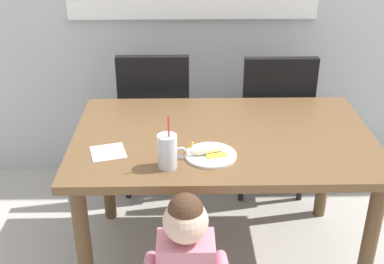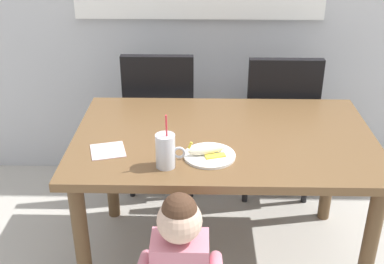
% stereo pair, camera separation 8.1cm
% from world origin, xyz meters
% --- Properties ---
extents(ground_plane, '(24.00, 24.00, 0.00)m').
position_xyz_m(ground_plane, '(0.00, 0.00, 0.00)').
color(ground_plane, '#B7B2A8').
extents(dining_table, '(1.45, 0.90, 0.75)m').
position_xyz_m(dining_table, '(0.00, 0.00, 0.65)').
color(dining_table, brown).
rests_on(dining_table, ground).
extents(dining_chair_left, '(0.44, 0.44, 0.96)m').
position_xyz_m(dining_chair_left, '(-0.37, 0.68, 0.54)').
color(dining_chair_left, black).
rests_on(dining_chair_left, ground).
extents(dining_chair_right, '(0.44, 0.44, 0.96)m').
position_xyz_m(dining_chair_right, '(0.36, 0.64, 0.54)').
color(dining_chair_right, black).
rests_on(dining_chair_right, ground).
extents(toddler_standing, '(0.33, 0.24, 0.84)m').
position_xyz_m(toddler_standing, '(-0.19, -0.65, 0.53)').
color(toddler_standing, '#3F4760').
rests_on(toddler_standing, ground).
extents(milk_cup, '(0.13, 0.08, 0.25)m').
position_xyz_m(milk_cup, '(-0.26, -0.30, 0.82)').
color(milk_cup, silver).
rests_on(milk_cup, dining_table).
extents(snack_plate, '(0.23, 0.23, 0.01)m').
position_xyz_m(snack_plate, '(-0.07, -0.21, 0.75)').
color(snack_plate, white).
rests_on(snack_plate, dining_table).
extents(peeled_banana, '(0.18, 0.12, 0.07)m').
position_xyz_m(peeled_banana, '(-0.08, -0.21, 0.78)').
color(peeled_banana, '#F4EAC6').
rests_on(peeled_banana, snack_plate).
extents(paper_napkin, '(0.18, 0.18, 0.00)m').
position_xyz_m(paper_napkin, '(-0.53, -0.17, 0.75)').
color(paper_napkin, silver).
rests_on(paper_napkin, dining_table).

